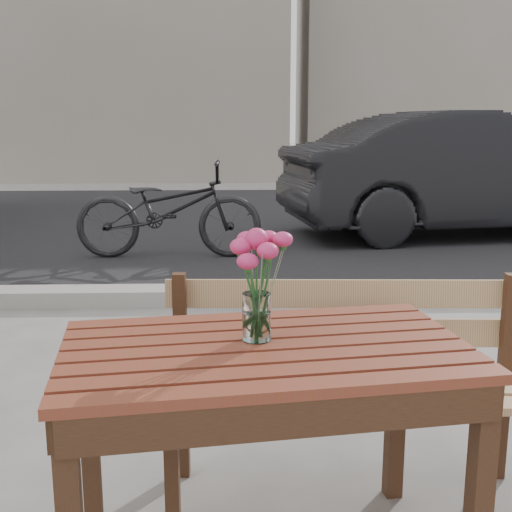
{
  "coord_description": "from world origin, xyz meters",
  "views": [
    {
      "loc": [
        -0.23,
        -1.56,
        1.31
      ],
      "look_at": [
        -0.16,
        0.24,
        0.93
      ],
      "focal_mm": 45.0,
      "sensor_mm": 36.0,
      "label": 1
    }
  ],
  "objects_px": {
    "bicycle": "(169,210)",
    "main_vase": "(257,271)",
    "main_table": "(266,383)",
    "parked_car": "(470,174)"
  },
  "relations": [
    {
      "from": "bicycle",
      "to": "main_vase",
      "type": "bearing_deg",
      "value": -170.78
    },
    {
      "from": "main_vase",
      "to": "main_table",
      "type": "bearing_deg",
      "value": -60.73
    },
    {
      "from": "main_table",
      "to": "bicycle",
      "type": "height_order",
      "value": "bicycle"
    },
    {
      "from": "parked_car",
      "to": "bicycle",
      "type": "distance_m",
      "value": 3.62
    },
    {
      "from": "main_vase",
      "to": "parked_car",
      "type": "xyz_separation_m",
      "value": [
        2.71,
        5.69,
        -0.18
      ]
    },
    {
      "from": "main_table",
      "to": "parked_car",
      "type": "xyz_separation_m",
      "value": [
        2.68,
        5.73,
        0.13
      ]
    },
    {
      "from": "main_vase",
      "to": "bicycle",
      "type": "height_order",
      "value": "main_vase"
    },
    {
      "from": "main_table",
      "to": "bicycle",
      "type": "distance_m",
      "value": 4.58
    },
    {
      "from": "main_table",
      "to": "main_vase",
      "type": "height_order",
      "value": "main_vase"
    },
    {
      "from": "parked_car",
      "to": "bicycle",
      "type": "bearing_deg",
      "value": 101.05
    }
  ]
}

